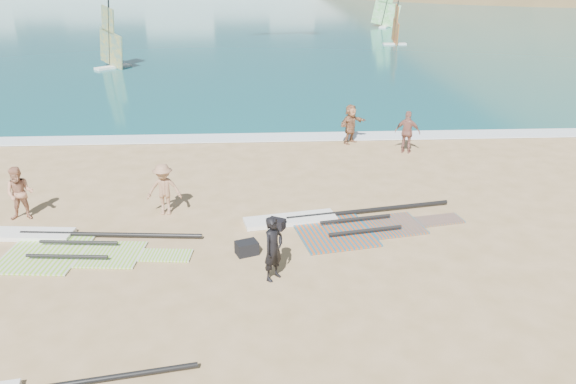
{
  "coord_description": "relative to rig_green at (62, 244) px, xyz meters",
  "views": [
    {
      "loc": [
        0.35,
        -9.78,
        6.63
      ],
      "look_at": [
        1.1,
        4.0,
        1.0
      ],
      "focal_mm": 35.0,
      "sensor_mm": 36.0,
      "label": 1
    }
  ],
  "objects": [
    {
      "name": "ground",
      "position": [
        4.68,
        -3.14,
        -0.05
      ],
      "size": [
        300.0,
        300.0,
        0.0
      ],
      "primitive_type": "plane",
      "color": "tan",
      "rests_on": "ground"
    },
    {
      "name": "surf_line",
      "position": [
        4.68,
        9.16,
        -0.05
      ],
      "size": [
        300.0,
        1.2,
        0.04
      ],
      "primitive_type": "cube",
      "color": "white",
      "rests_on": "ground"
    },
    {
      "name": "rig_green",
      "position": [
        0.0,
        0.0,
        0.0
      ],
      "size": [
        5.93,
        2.58,
        0.2
      ],
      "rotation": [
        0.0,
        0.0,
        -0.09
      ],
      "color": "#84D41F",
      "rests_on": "ground"
    },
    {
      "name": "rig_orange",
      "position": [
        7.14,
        0.86,
        0.0
      ],
      "size": [
        6.13,
        2.95,
        0.2
      ],
      "rotation": [
        0.0,
        0.0,
        0.19
      ],
      "color": "#DD5012",
      "rests_on": "ground"
    },
    {
      "name": "gear_bag_near",
      "position": [
        4.68,
        -0.67,
        0.11
      ],
      "size": [
        0.62,
        0.54,
        0.33
      ],
      "primitive_type": "cube",
      "rotation": [
        0.0,
        0.0,
        0.36
      ],
      "color": "black",
      "rests_on": "ground"
    },
    {
      "name": "gear_bag_far",
      "position": [
        5.46,
        0.73,
        0.08
      ],
      "size": [
        0.54,
        0.49,
        0.27
      ],
      "primitive_type": "cube",
      "rotation": [
        0.0,
        0.0,
        -0.49
      ],
      "color": "black",
      "rests_on": "ground"
    },
    {
      "name": "person_wetsuit",
      "position": [
        5.31,
        -1.86,
        0.71
      ],
      "size": [
        0.64,
        0.65,
        1.51
      ],
      "primitive_type": "imported",
      "rotation": [
        0.0,
        0.0,
        0.84
      ],
      "color": "black",
      "rests_on": "ground"
    },
    {
      "name": "beachgoer_left",
      "position": [
        -1.56,
        1.71,
        0.72
      ],
      "size": [
        0.79,
        0.64,
        1.53
      ],
      "primitive_type": "imported",
      "rotation": [
        0.0,
        0.0,
        0.09
      ],
      "color": "tan",
      "rests_on": "ground"
    },
    {
      "name": "beachgoer_mid",
      "position": [
        2.34,
        1.86,
        0.7
      ],
      "size": [
        0.98,
        0.58,
        1.5
      ],
      "primitive_type": "imported",
      "rotation": [
        0.0,
        0.0,
        0.02
      ],
      "color": "#A17457",
      "rests_on": "ground"
    },
    {
      "name": "beachgoer_back",
      "position": [
        10.59,
        7.02,
        0.75
      ],
      "size": [
        1.01,
        0.74,
        1.6
      ],
      "primitive_type": "imported",
      "rotation": [
        0.0,
        0.0,
        2.72
      ],
      "color": "#975F51",
      "rests_on": "ground"
    },
    {
      "name": "beachgoer_right",
      "position": [
        8.66,
        8.36,
        0.73
      ],
      "size": [
        1.38,
        1.31,
        1.56
      ],
      "primitive_type": "imported",
      "rotation": [
        0.0,
        0.0,
        0.74
      ],
      "color": "#9C6947",
      "rests_on": "ground"
    },
    {
      "name": "windsurfer_left",
      "position": [
        -4.77,
        26.22,
        1.27
      ],
      "size": [
        2.3,
        2.25,
        4.55
      ],
      "rotation": [
        0.0,
        0.0,
        0.76
      ],
      "color": "white",
      "rests_on": "ground"
    },
    {
      "name": "windsurfer_centre",
      "position": [
        17.13,
        37.05,
        1.09
      ],
      "size": [
        2.06,
        2.52,
        3.76
      ],
      "rotation": [
        0.0,
        0.0,
        -0.01
      ],
      "color": "white",
      "rests_on": "ground"
    },
    {
      "name": "windsurfer_right",
      "position": [
        19.43,
        51.51,
        1.34
      ],
      "size": [
        3.01,
        2.77,
        4.93
      ],
      "rotation": [
        0.0,
        0.0,
        1.13
      ],
      "color": "white",
      "rests_on": "ground"
    }
  ]
}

